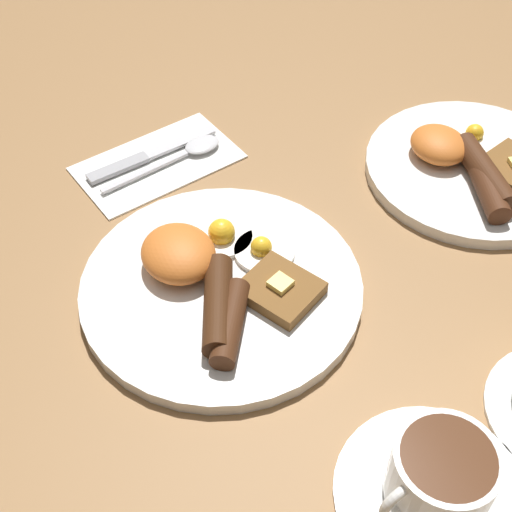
{
  "coord_description": "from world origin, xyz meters",
  "views": [
    {
      "loc": [
        0.42,
        -0.21,
        0.56
      ],
      "look_at": [
        -0.01,
        0.04,
        0.03
      ],
      "focal_mm": 50.0,
      "sensor_mm": 36.0,
      "label": 1
    }
  ],
  "objects": [
    {
      "name": "napkin",
      "position": [
        -0.22,
        0.03,
        0.0
      ],
      "size": [
        0.13,
        0.2,
        0.01
      ],
      "primitive_type": "cube",
      "rotation": [
        0.0,
        0.0,
        0.08
      ],
      "color": "white",
      "rests_on": "ground_plane"
    },
    {
      "name": "breakfast_plate_far",
      "position": [
        -0.0,
        0.35,
        0.01
      ],
      "size": [
        0.26,
        0.26,
        0.05
      ],
      "color": "white",
      "rests_on": "ground_plane"
    },
    {
      "name": "knife",
      "position": [
        -0.23,
        0.02,
        0.01
      ],
      "size": [
        0.03,
        0.17,
        0.01
      ],
      "rotation": [
        0.0,
        0.0,
        1.63
      ],
      "color": "silver",
      "rests_on": "napkin"
    },
    {
      "name": "ground_plane",
      "position": [
        0.0,
        0.0,
        0.0
      ],
      "size": [
        3.0,
        3.0,
        0.0
      ],
      "primitive_type": "plane",
      "color": "olive"
    },
    {
      "name": "teacup_near",
      "position": [
        0.28,
        0.04,
        0.03
      ],
      "size": [
        0.16,
        0.16,
        0.07
      ],
      "color": "white",
      "rests_on": "ground_plane"
    },
    {
      "name": "breakfast_plate_near",
      "position": [
        -0.0,
        -0.0,
        0.01
      ],
      "size": [
        0.29,
        0.29,
        0.05
      ],
      "color": "white",
      "rests_on": "ground_plane"
    },
    {
      "name": "spoon",
      "position": [
        -0.21,
        0.07,
        0.01
      ],
      "size": [
        0.04,
        0.17,
        0.01
      ],
      "rotation": [
        0.0,
        0.0,
        1.67
      ],
      "color": "silver",
      "rests_on": "napkin"
    }
  ]
}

